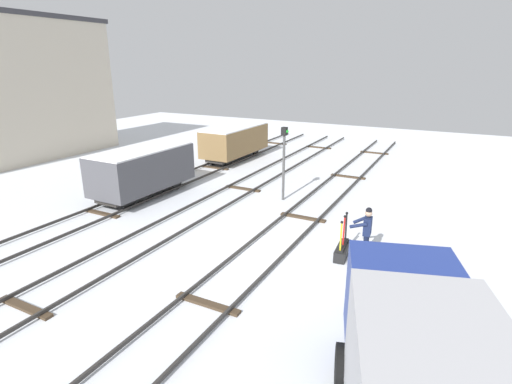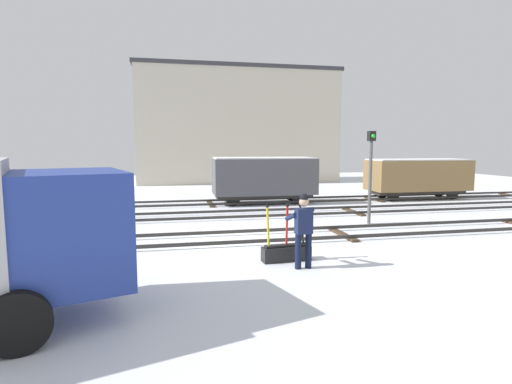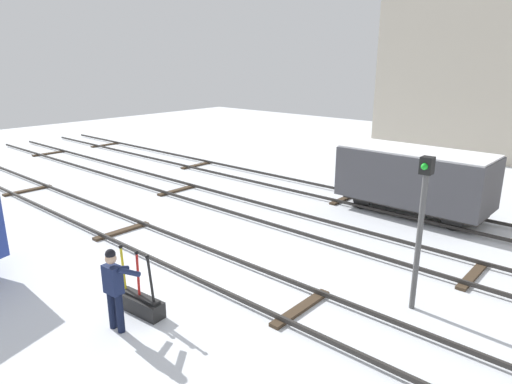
# 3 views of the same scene
# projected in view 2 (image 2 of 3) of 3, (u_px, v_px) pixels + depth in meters

# --- Properties ---
(ground_plane) EXTENTS (60.00, 60.00, 0.00)m
(ground_plane) POSITION_uv_depth(u_px,v_px,m) (235.00, 241.00, 12.25)
(ground_plane) COLOR silver
(track_main_line) EXTENTS (44.00, 1.94, 0.18)m
(track_main_line) POSITION_uv_depth(u_px,v_px,m) (235.00, 237.00, 12.24)
(track_main_line) COLOR #2D2B28
(track_main_line) RESTS_ON ground_plane
(track_siding_near) EXTENTS (44.00, 1.94, 0.18)m
(track_siding_near) POSITION_uv_depth(u_px,v_px,m) (219.00, 215.00, 16.29)
(track_siding_near) COLOR #2D2B28
(track_siding_near) RESTS_ON ground_plane
(track_siding_far) EXTENTS (44.00, 1.94, 0.18)m
(track_siding_far) POSITION_uv_depth(u_px,v_px,m) (211.00, 203.00, 19.83)
(track_siding_far) COLOR #2D2B28
(track_siding_far) RESTS_ON ground_plane
(switch_lever_frame) EXTENTS (1.27, 0.47, 1.45)m
(switch_lever_frame) POSITION_uv_depth(u_px,v_px,m) (286.00, 251.00, 10.08)
(switch_lever_frame) COLOR black
(switch_lever_frame) RESTS_ON ground_plane
(rail_worker) EXTENTS (0.58, 0.67, 1.78)m
(rail_worker) POSITION_uv_depth(u_px,v_px,m) (303.00, 226.00, 9.38)
(rail_worker) COLOR #111831
(rail_worker) RESTS_ON ground_plane
(signal_post) EXTENTS (0.24, 0.32, 3.42)m
(signal_post) POSITION_uv_depth(u_px,v_px,m) (371.00, 167.00, 14.73)
(signal_post) COLOR #4C4C4C
(signal_post) RESTS_ON ground_plane
(apartment_building) EXTENTS (16.15, 5.91, 9.11)m
(apartment_building) POSITION_uv_depth(u_px,v_px,m) (237.00, 126.00, 33.15)
(apartment_building) COLOR beige
(apartment_building) RESTS_ON ground_plane
(freight_car_near_switch) EXTENTS (5.44, 2.18, 2.19)m
(freight_car_near_switch) POSITION_uv_depth(u_px,v_px,m) (418.00, 176.00, 21.99)
(freight_car_near_switch) COLOR #2D2B28
(freight_car_near_switch) RESTS_ON ground_plane
(freight_car_far_end) EXTENTS (5.10, 2.30, 2.33)m
(freight_car_far_end) POSITION_uv_depth(u_px,v_px,m) (264.00, 177.00, 20.23)
(freight_car_far_end) COLOR #2D2B28
(freight_car_far_end) RESTS_ON ground_plane
(perched_bird_roof_left) EXTENTS (0.25, 0.27, 0.13)m
(perched_bird_roof_left) POSITION_uv_depth(u_px,v_px,m) (271.00, 65.00, 31.27)
(perched_bird_roof_left) COLOR #514C47
(perched_bird_roof_left) RESTS_ON apartment_building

